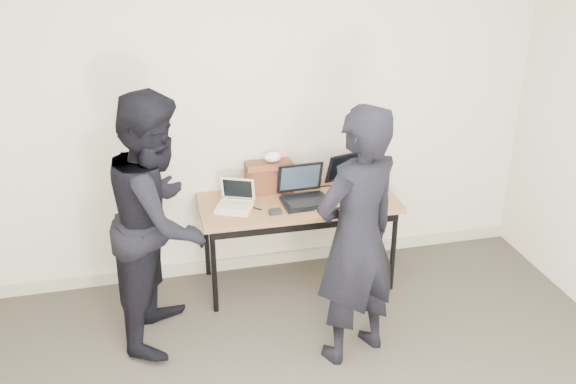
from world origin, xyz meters
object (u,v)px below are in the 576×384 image
object	(u,v)px
leather_satchel	(269,176)
equipment_box	(369,175)
laptop_beige	(235,203)
laptop_center	(304,193)
person_typist	(357,238)
desk	(299,208)
laptop_right	(355,180)
person_observer	(159,220)

from	to	relation	value
leather_satchel	equipment_box	world-z (taller)	leather_satchel
laptop_beige	laptop_center	size ratio (longest dim) A/B	0.92
person_typist	desk	bearing A→B (deg)	-103.60
desk	laptop_center	world-z (taller)	laptop_center
laptop_right	leather_satchel	bearing A→B (deg)	156.30
equipment_box	person_observer	world-z (taller)	person_observer
leather_satchel	equipment_box	size ratio (longest dim) A/B	1.38
laptop_right	person_observer	size ratio (longest dim) A/B	0.26
equipment_box	person_typist	xyz separation A→B (m)	(-0.49, -1.11, 0.08)
laptop_center	leather_satchel	xyz separation A→B (m)	(-0.22, 0.23, 0.07)
laptop_right	leather_satchel	distance (m)	0.68
laptop_right	equipment_box	distance (m)	0.15
laptop_beige	desk	bearing A→B (deg)	24.48
laptop_center	equipment_box	bearing A→B (deg)	16.07
laptop_right	equipment_box	bearing A→B (deg)	5.65
laptop_right	equipment_box	xyz separation A→B (m)	(0.14, 0.05, 0.01)
desk	person_typist	xyz separation A→B (m)	(0.14, -0.92, 0.21)
laptop_beige	leather_satchel	distance (m)	0.40
leather_satchel	equipment_box	distance (m)	0.81
laptop_center	leather_satchel	world-z (taller)	laptop_center
desk	laptop_center	size ratio (longest dim) A/B	4.18
desk	laptop_right	world-z (taller)	laptop_right
laptop_beige	person_observer	world-z (taller)	person_observer
laptop_center	laptop_right	bearing A→B (deg)	14.89
laptop_right	person_typist	size ratio (longest dim) A/B	0.26
laptop_right	equipment_box	size ratio (longest dim) A/B	1.72
desk	person_observer	world-z (taller)	person_observer
laptop_center	equipment_box	size ratio (longest dim) A/B	1.38
leather_satchel	person_typist	world-z (taller)	person_typist
laptop_right	person_observer	bearing A→B (deg)	-177.44
laptop_beige	equipment_box	bearing A→B (deg)	33.83
leather_satchel	laptop_beige	bearing A→B (deg)	-142.66
laptop_center	laptop_right	xyz separation A→B (m)	(0.45, 0.14, 0.00)
person_typist	laptop_right	bearing A→B (deg)	-130.64
laptop_right	person_typist	bearing A→B (deg)	-124.60
laptop_beige	person_observer	size ratio (longest dim) A/B	0.19
desk	person_typist	size ratio (longest dim) A/B	0.86
laptop_center	person_observer	size ratio (longest dim) A/B	0.21
laptop_center	laptop_right	size ratio (longest dim) A/B	0.80
desk	equipment_box	bearing A→B (deg)	17.93
leather_satchel	person_observer	size ratio (longest dim) A/B	0.21
equipment_box	person_observer	distance (m)	1.78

